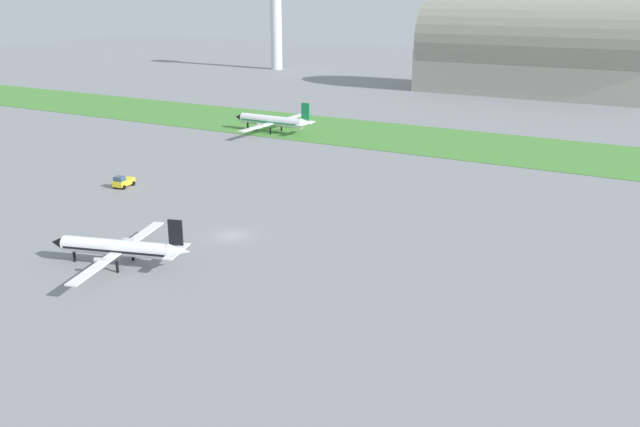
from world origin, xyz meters
TOP-DOWN VIEW (x-y plane):
  - ground_plane at (0.00, 0.00)m, footprint 600.00×600.00m
  - grass_taxiway_strip at (0.00, 67.69)m, footprint 360.00×28.00m
  - airplane_taxiing_turboprop at (-31.84, 58.77)m, footprint 20.51×23.98m
  - airplane_foreground_turboprop at (-5.00, -14.47)m, footprint 17.01×19.70m
  - pushback_tug_near_gate at (-28.66, 10.05)m, footprint 2.50×3.82m
  - hangar_distant at (3.25, 146.39)m, footprint 66.63×27.07m
  - control_tower at (-99.94, 166.15)m, footprint 8.00×8.00m

SIDE VIEW (x-z plane):
  - ground_plane at x=0.00m, z-range 0.00..0.00m
  - grass_taxiway_strip at x=0.00m, z-range 0.00..0.08m
  - pushback_tug_near_gate at x=-28.66m, z-range -0.06..1.89m
  - airplane_foreground_turboprop at x=-5.00m, z-range -0.81..5.24m
  - airplane_taxiing_turboprop at x=-31.84m, z-range -0.96..6.22m
  - hangar_distant at x=3.25m, z-range -1.91..26.55m
  - control_tower at x=-99.94m, z-range 3.32..41.33m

